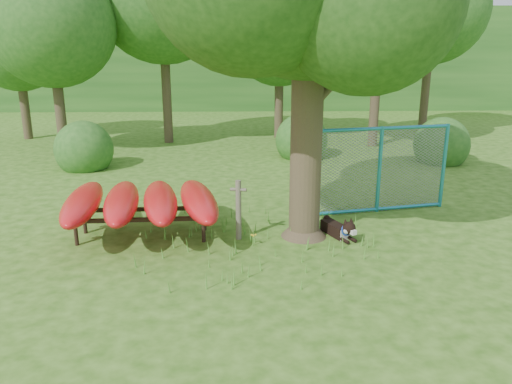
{
  "coord_description": "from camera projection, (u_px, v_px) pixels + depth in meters",
  "views": [
    {
      "loc": [
        -0.07,
        -7.97,
        3.66
      ],
      "look_at": [
        0.2,
        1.2,
        1.0
      ],
      "focal_mm": 35.0,
      "sensor_mm": 36.0,
      "label": 1
    }
  ],
  "objects": [
    {
      "name": "husky_dog",
      "position": [
        340.0,
        229.0,
        9.97
      ],
      "size": [
        0.61,
        1.06,
        0.49
      ],
      "rotation": [
        0.0,
        0.0,
        0.42
      ],
      "color": "black",
      "rests_on": "ground"
    },
    {
      "name": "wildflower_clump",
      "position": [
        253.0,
        236.0,
        9.53
      ],
      "size": [
        0.12,
        0.12,
        0.25
      ],
      "rotation": [
        0.0,
        0.0,
        -0.42
      ],
      "color": "#53922F",
      "rests_on": "ground"
    },
    {
      "name": "wooded_hillside",
      "position": [
        242.0,
        58.0,
        34.73
      ],
      "size": [
        80.0,
        12.0,
        6.0
      ],
      "primitive_type": "cube",
      "color": "#24571C",
      "rests_on": "ground"
    },
    {
      "name": "bg_tree_f",
      "position": [
        17.0,
        46.0,
        19.87
      ],
      "size": [
        3.6,
        3.6,
        5.55
      ],
      "color": "#3B2F20",
      "rests_on": "ground"
    },
    {
      "name": "shrub_mid",
      "position": [
        301.0,
        157.0,
        17.37
      ],
      "size": [
        1.8,
        1.8,
        1.8
      ],
      "primitive_type": "sphere",
      "color": "#24571C",
      "rests_on": "ground"
    },
    {
      "name": "shrub_left",
      "position": [
        86.0,
        168.0,
        15.74
      ],
      "size": [
        1.8,
        1.8,
        1.8
      ],
      "primitive_type": "sphere",
      "color": "#24571C",
      "rests_on": "ground"
    },
    {
      "name": "bg_tree_d",
      "position": [
        381.0,
        7.0,
        17.96
      ],
      "size": [
        4.8,
        4.8,
        7.5
      ],
      "color": "#3B2F20",
      "rests_on": "ground"
    },
    {
      "name": "ground",
      "position": [
        247.0,
        266.0,
        8.68
      ],
      "size": [
        80.0,
        80.0,
        0.0
      ],
      "primitive_type": "plane",
      "color": "#295511",
      "rests_on": "ground"
    },
    {
      "name": "bg_tree_c",
      "position": [
        280.0,
        36.0,
        20.06
      ],
      "size": [
        4.0,
        4.0,
        6.12
      ],
      "color": "#3B2F20",
      "rests_on": "ground"
    },
    {
      "name": "bg_tree_e",
      "position": [
        433.0,
        9.0,
        20.89
      ],
      "size": [
        4.6,
        4.6,
        7.55
      ],
      "color": "#3B2F20",
      "rests_on": "ground"
    },
    {
      "name": "fence_section",
      "position": [
        379.0,
        170.0,
        11.32
      ],
      "size": [
        3.34,
        0.8,
        3.31
      ],
      "rotation": [
        0.0,
        0.0,
        0.21
      ],
      "color": "teal",
      "rests_on": "ground"
    },
    {
      "name": "shrub_right",
      "position": [
        440.0,
        162.0,
        16.54
      ],
      "size": [
        1.8,
        1.8,
        1.8
      ],
      "primitive_type": "sphere",
      "color": "#24571C",
      "rests_on": "ground"
    },
    {
      "name": "wooden_post",
      "position": [
        239.0,
        208.0,
        9.75
      ],
      "size": [
        0.33,
        0.13,
        1.2
      ],
      "rotation": [
        0.0,
        0.0,
        -0.22
      ],
      "color": "brown",
      "rests_on": "ground"
    },
    {
      "name": "bg_tree_a",
      "position": [
        51.0,
        22.0,
        16.85
      ],
      "size": [
        4.4,
        4.4,
        6.7
      ],
      "color": "#3B2F20",
      "rests_on": "ground"
    },
    {
      "name": "kayak_rack",
      "position": [
        141.0,
        202.0,
        9.8
      ],
      "size": [
        3.36,
        2.97,
        0.97
      ],
      "rotation": [
        0.0,
        0.0,
        0.05
      ],
      "color": "black",
      "rests_on": "ground"
    }
  ]
}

